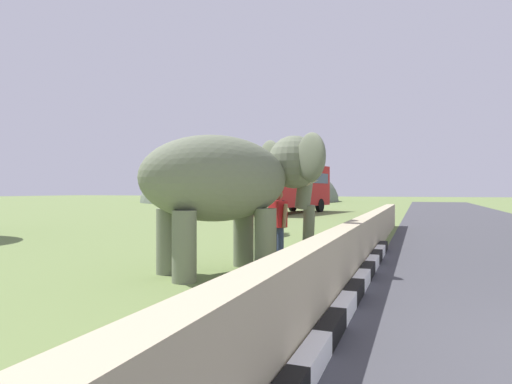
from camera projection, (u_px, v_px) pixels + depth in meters
striped_curb at (322, 343)px, 4.25m from camera, size 16.20×0.20×0.24m
barrier_parapet at (335, 264)px, 6.55m from camera, size 28.00×0.36×1.00m
elephant at (233, 180)px, 8.63m from camera, size 3.92×3.71×2.83m
person_handler at (278, 222)px, 9.50m from camera, size 0.46×0.60×1.66m
bus_red at (288, 184)px, 30.44m from camera, size 9.70×4.31×3.50m
cow_near at (267, 211)px, 15.70m from camera, size 1.92×0.79×1.23m
hill_east at (244, 201)px, 64.39m from camera, size 34.68×27.74×13.97m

